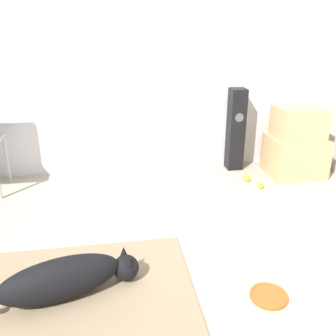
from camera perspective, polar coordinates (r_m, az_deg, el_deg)
The scene contains 11 objects.
ground_plane at distance 2.59m, azimuth -8.70°, elevation -18.14°, with size 12.00×12.00×0.00m, color #9E9384.
wall_back at distance 4.10m, azimuth -10.38°, elevation 16.40°, with size 8.00×0.06×2.55m.
area_rug at distance 2.63m, azimuth -14.21°, elevation -17.92°, with size 1.56×1.05×0.01m.
dog at distance 2.52m, azimuth -15.19°, elevation -15.91°, with size 1.11×0.43×0.28m.
frisbee at distance 2.60m, azimuth 15.11°, elevation -18.28°, with size 0.24×0.24×0.03m.
cardboard_box_lower at distance 4.41m, azimuth 18.73°, elevation 1.80°, with size 0.59×0.51×0.43m.
cardboard_box_upper at distance 4.29m, azimuth 19.29°, elevation 6.55°, with size 0.49×0.42×0.34m.
floor_speaker at distance 4.33m, azimuth 10.28°, elevation 5.76°, with size 0.17×0.18×0.93m.
tennis_ball_by_boxes at distance 4.21m, azimuth 11.78°, elevation -1.13°, with size 0.07×0.07×0.07m.
tennis_ball_near_speaker at distance 4.00m, azimuth 13.90°, elevation -2.59°, with size 0.07×0.07×0.07m.
tennis_ball_loose_on_carpet at distance 4.13m, azimuth 11.91°, elevation -1.58°, with size 0.07×0.07×0.07m.
Camera 1 is at (0.06, -1.98, 1.67)m, focal length 40.00 mm.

